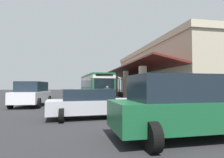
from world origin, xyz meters
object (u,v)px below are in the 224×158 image
parked_sedan_tan (36,93)px  pedestrian (107,94)px  transit_bus (95,84)px  parked_suv_green (187,105)px  parked_suv_white (32,93)px  potted_palm (119,92)px  parked_sedan_silver (91,103)px

parked_sedan_tan → pedestrian: 11.56m
transit_bus → parked_suv_green: (20.42, 0.86, -0.84)m
transit_bus → parked_suv_green: transit_bus is taller
parked_sedan_tan → pedestrian: bearing=42.3°
parked_sedan_tan → parked_suv_white: bearing=9.5°
pedestrian → potted_palm: size_ratio=0.55×
parked_suv_white → pedestrian: (-0.57, 6.25, -0.12)m
parked_suv_green → potted_palm: (-24.67, 3.51, -0.41)m
transit_bus → potted_palm: size_ratio=3.87×
parked_sedan_tan → parked_suv_green: parked_suv_green is taller
parked_sedan_silver → parked_suv_green: (4.26, 2.68, 0.27)m
parked_sedan_tan → potted_palm: 12.86m
pedestrian → potted_palm: bearing=162.6°
parked_suv_white → parked_sedan_silver: bearing=32.8°
transit_bus → parked_sedan_silver: bearing=-6.4°
parked_suv_green → parked_sedan_silver: bearing=-147.8°
parked_suv_white → parked_suv_green: bearing=32.6°
parked_sedan_silver → pedestrian: pedestrian is taller
potted_palm → parked_sedan_silver: bearing=-16.9°
parked_sedan_tan → parked_suv_green: size_ratio=0.92×
parked_sedan_tan → potted_palm: potted_palm is taller
parked_suv_white → potted_palm: potted_palm is taller
transit_bus → parked_sedan_silver: 16.31m
parked_suv_white → parked_suv_green: 12.82m
parked_sedan_silver → parked_suv_white: bearing=-147.2°
pedestrian → potted_palm: (-13.30, 4.16, -0.29)m
parked_sedan_silver → potted_palm: size_ratio=1.54×
parked_suv_white → parked_sedan_tan: (-9.11, -1.53, -0.27)m
transit_bus → potted_palm: transit_bus is taller
pedestrian → parked_suv_white: bearing=-84.8°
parked_suv_white → parked_sedan_silver: parked_suv_white is taller
transit_bus → parked_sedan_silver: size_ratio=2.51×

